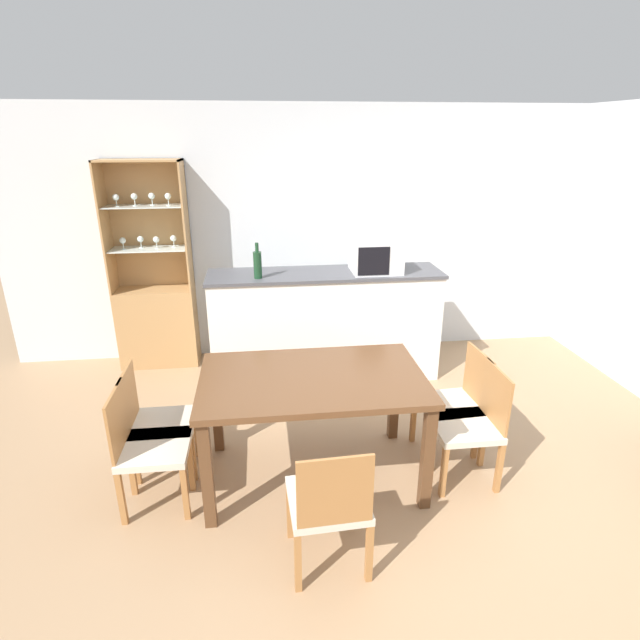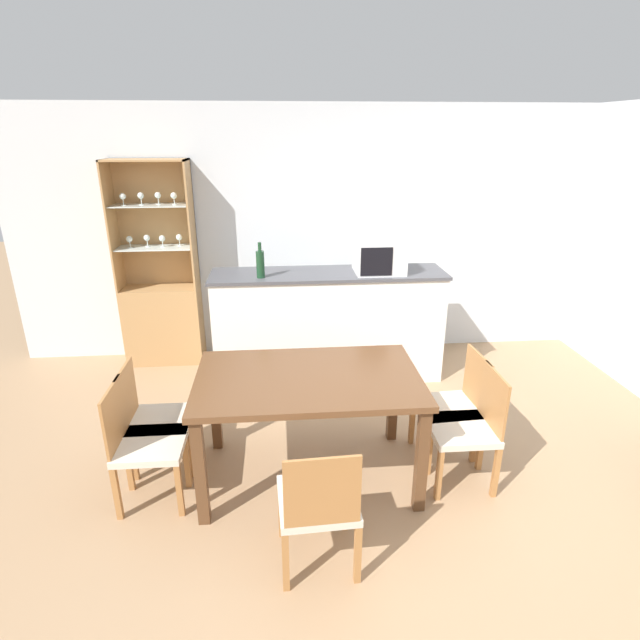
{
  "view_description": "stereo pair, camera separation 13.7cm",
  "coord_description": "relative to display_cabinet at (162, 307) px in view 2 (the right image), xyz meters",
  "views": [
    {
      "loc": [
        -0.84,
        -2.51,
        2.27
      ],
      "look_at": [
        -0.39,
        1.17,
        0.88
      ],
      "focal_mm": 28.0,
      "sensor_mm": 36.0,
      "label": 1
    },
    {
      "loc": [
        -0.71,
        -2.52,
        2.27
      ],
      "look_at": [
        -0.39,
        1.17,
        0.88
      ],
      "focal_mm": 28.0,
      "sensor_mm": 36.0,
      "label": 2
    }
  ],
  "objects": [
    {
      "name": "wine_bottle",
      "position": [
        1.04,
        -0.62,
        0.6
      ],
      "size": [
        0.07,
        0.07,
        0.32
      ],
      "color": "#193D23",
      "rests_on": "kitchen_counter"
    },
    {
      "name": "dining_chair_side_left_far",
      "position": [
        0.31,
        -1.91,
        -0.17
      ],
      "size": [
        0.42,
        0.42,
        0.82
      ],
      "rotation": [
        0.0,
        0.0,
        -1.57
      ],
      "color": "beige",
      "rests_on": "ground_plane"
    },
    {
      "name": "microwave",
      "position": [
        2.13,
        -0.53,
        0.61
      ],
      "size": [
        0.45,
        0.39,
        0.29
      ],
      "color": "silver",
      "rests_on": "kitchen_counter"
    },
    {
      "name": "wall_back",
      "position": [
        1.91,
        0.19,
        0.69
      ],
      "size": [
        6.8,
        0.06,
        2.55
      ],
      "color": "silver",
      "rests_on": "ground_plane"
    },
    {
      "name": "dining_chair_head_near",
      "position": [
        1.38,
        -2.82,
        -0.17
      ],
      "size": [
        0.44,
        0.44,
        0.82
      ],
      "rotation": [
        0.0,
        0.0,
        0.05
      ],
      "color": "beige",
      "rests_on": "ground_plane"
    },
    {
      "name": "display_cabinet",
      "position": [
        0.0,
        0.0,
        0.0
      ],
      "size": [
        0.77,
        0.34,
        2.04
      ],
      "color": "tan",
      "rests_on": "ground_plane"
    },
    {
      "name": "dining_table",
      "position": [
        1.38,
        -2.04,
        0.09
      ],
      "size": [
        1.47,
        0.92,
        0.78
      ],
      "color": "brown",
      "rests_on": "ground_plane"
    },
    {
      "name": "dining_chair_side_right_far",
      "position": [
        2.44,
        -1.9,
        -0.17
      ],
      "size": [
        0.44,
        0.44,
        0.82
      ],
      "rotation": [
        0.0,
        0.0,
        1.63
      ],
      "color": "beige",
      "rests_on": "ground_plane"
    },
    {
      "name": "dining_chair_side_right_near",
      "position": [
        2.44,
        -2.18,
        -0.17
      ],
      "size": [
        0.42,
        0.42,
        0.82
      ],
      "rotation": [
        0.0,
        0.0,
        1.57
      ],
      "color": "beige",
      "rests_on": "ground_plane"
    },
    {
      "name": "kitchen_counter",
      "position": [
        1.66,
        -0.5,
        -0.06
      ],
      "size": [
        2.19,
        0.55,
        1.06
      ],
      "color": "white",
      "rests_on": "ground_plane"
    },
    {
      "name": "ground_plane",
      "position": [
        1.91,
        -2.44,
        -0.59
      ],
      "size": [
        18.0,
        18.0,
        0.0
      ],
      "primitive_type": "plane",
      "color": "#A37F5B"
    },
    {
      "name": "dining_chair_side_left_near",
      "position": [
        0.31,
        -2.18,
        -0.17
      ],
      "size": [
        0.42,
        0.42,
        0.82
      ],
      "rotation": [
        0.0,
        0.0,
        -1.58
      ],
      "color": "beige",
      "rests_on": "ground_plane"
    }
  ]
}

